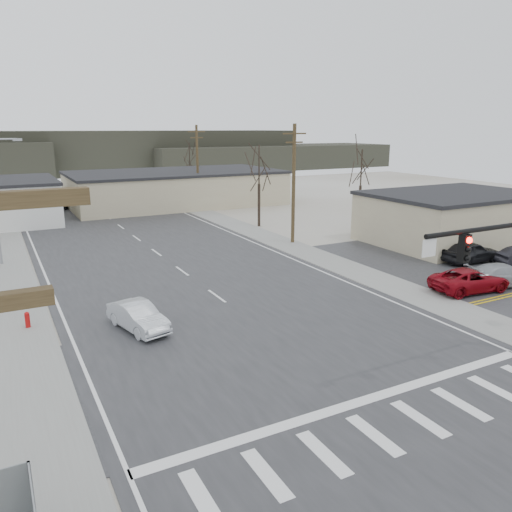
# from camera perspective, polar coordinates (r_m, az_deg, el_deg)

# --- Properties ---
(ground) EXTENTS (140.00, 140.00, 0.00)m
(ground) POSITION_cam_1_polar(r_m,az_deg,el_deg) (22.98, 3.64, -10.45)
(ground) COLOR silver
(ground) RESTS_ON ground
(main_road) EXTENTS (18.00, 110.00, 0.05)m
(main_road) POSITION_cam_1_polar(r_m,az_deg,el_deg) (35.83, -8.98, -1.34)
(main_road) COLOR #29292C
(main_road) RESTS_ON ground
(cross_road) EXTENTS (90.00, 10.00, 0.04)m
(cross_road) POSITION_cam_1_polar(r_m,az_deg,el_deg) (22.98, 3.64, -10.40)
(cross_road) COLOR #29292C
(cross_road) RESTS_ON ground
(parking_lot) EXTENTS (18.00, 20.00, 0.03)m
(parking_lot) POSITION_cam_1_polar(r_m,az_deg,el_deg) (40.21, 23.91, -0.70)
(parking_lot) COLOR #29292C
(parking_lot) RESTS_ON ground
(sidewalk_left) EXTENTS (3.00, 90.00, 0.06)m
(sidewalk_left) POSITION_cam_1_polar(r_m,az_deg,el_deg) (38.92, -26.40, -1.42)
(sidewalk_left) COLOR gray
(sidewalk_left) RESTS_ON ground
(sidewalk_right) EXTENTS (3.00, 90.00, 0.06)m
(sidewalk_right) POSITION_cam_1_polar(r_m,az_deg,el_deg) (44.52, 1.85, 1.95)
(sidewalk_right) COLOR gray
(sidewalk_right) RESTS_ON ground
(fire_hydrant) EXTENTS (0.24, 0.24, 0.87)m
(fire_hydrant) POSITION_cam_1_polar(r_m,az_deg,el_deg) (27.32, -24.66, -6.64)
(fire_hydrant) COLOR #A50C0C
(fire_hydrant) RESTS_ON ground
(building_right_far) EXTENTS (26.30, 14.30, 4.30)m
(building_right_far) POSITION_cam_1_polar(r_m,az_deg,el_deg) (65.62, -9.15, 7.70)
(building_right_far) COLOR tan
(building_right_far) RESTS_ON ground
(building_lot) EXTENTS (14.30, 10.30, 4.30)m
(building_lot) POSITION_cam_1_polar(r_m,az_deg,el_deg) (46.52, 21.52, 4.16)
(building_lot) COLOR tan
(building_lot) RESTS_ON ground
(upole_right_a) EXTENTS (2.20, 0.30, 10.00)m
(upole_right_a) POSITION_cam_1_polar(r_m,az_deg,el_deg) (42.44, 4.32, 8.41)
(upole_right_a) COLOR #4F3F25
(upole_right_a) RESTS_ON ground
(upole_right_b) EXTENTS (2.20, 0.30, 10.00)m
(upole_right_b) POSITION_cam_1_polar(r_m,az_deg,el_deg) (62.10, -6.71, 10.26)
(upole_right_b) COLOR #4F3F25
(upole_right_b) RESTS_ON ground
(tree_right_mid) EXTENTS (3.74, 3.74, 8.33)m
(tree_right_mid) POSITION_cam_1_polar(r_m,az_deg,el_deg) (49.77, 0.35, 10.15)
(tree_right_mid) COLOR #2E221C
(tree_right_mid) RESTS_ON ground
(tree_right_far) EXTENTS (3.52, 3.52, 7.84)m
(tree_right_far) POSITION_cam_1_polar(r_m,az_deg,el_deg) (74.51, -7.60, 11.19)
(tree_right_far) COLOR #2E221C
(tree_right_far) RESTS_ON ground
(tree_lot) EXTENTS (3.52, 3.52, 7.84)m
(tree_lot) POSITION_cam_1_polar(r_m,az_deg,el_deg) (51.80, 11.94, 9.63)
(tree_lot) COLOR #2E221C
(tree_lot) RESTS_ON ground
(hill_center) EXTENTS (80.00, 18.00, 9.00)m
(hill_center) POSITION_cam_1_polar(r_m,az_deg,el_deg) (116.76, -15.34, 11.42)
(hill_center) COLOR #333026
(hill_center) RESTS_ON ground
(hill_right) EXTENTS (60.00, 18.00, 5.50)m
(hill_right) POSITION_cam_1_polar(r_m,az_deg,el_deg) (123.98, 1.63, 11.26)
(hill_right) COLOR #333026
(hill_right) RESTS_ON ground
(sedan_crossing) EXTENTS (2.36, 4.28, 1.34)m
(sedan_crossing) POSITION_cam_1_polar(r_m,az_deg,el_deg) (25.23, -13.35, -6.74)
(sedan_crossing) COLOR #B6BBC2
(sedan_crossing) RESTS_ON main_road
(car_far_a) EXTENTS (4.06, 5.70, 1.53)m
(car_far_a) POSITION_cam_1_polar(r_m,az_deg,el_deg) (65.89, -17.81, 6.05)
(car_far_a) COLOR black
(car_far_a) RESTS_ON main_road
(car_far_b) EXTENTS (2.90, 4.51, 1.43)m
(car_far_b) POSITION_cam_1_polar(r_m,az_deg,el_deg) (66.18, -21.31, 5.74)
(car_far_b) COLOR black
(car_far_b) RESTS_ON main_road
(car_parked_red) EXTENTS (5.21, 2.84, 1.39)m
(car_parked_red) POSITION_cam_1_polar(r_m,az_deg,el_deg) (32.86, 23.25, -2.54)
(car_parked_red) COLOR maroon
(car_parked_red) RESTS_ON parking_lot
(car_parked_dark_a) EXTENTS (4.65, 1.98, 1.57)m
(car_parked_dark_a) POSITION_cam_1_polar(r_m,az_deg,el_deg) (39.83, 23.33, 0.42)
(car_parked_dark_a) COLOR black
(car_parked_dark_a) RESTS_ON parking_lot
(car_parked_silver) EXTENTS (5.10, 3.16, 1.38)m
(car_parked_silver) POSITION_cam_1_polar(r_m,az_deg,el_deg) (34.90, 26.49, -1.95)
(car_parked_silver) COLOR #8F9398
(car_parked_silver) RESTS_ON parking_lot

